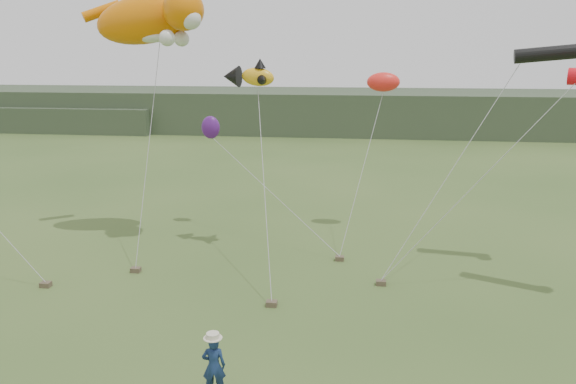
# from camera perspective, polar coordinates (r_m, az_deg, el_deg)

# --- Properties ---
(ground) EXTENTS (120.00, 120.00, 0.00)m
(ground) POSITION_cam_1_polar(r_m,az_deg,el_deg) (15.66, -4.15, -16.16)
(ground) COLOR #385123
(ground) RESTS_ON ground
(headland) EXTENTS (90.00, 13.00, 4.00)m
(headland) POSITION_cam_1_polar(r_m,az_deg,el_deg) (58.54, 1.55, 8.22)
(headland) COLOR #2D3D28
(headland) RESTS_ON ground
(festival_attendant) EXTENTS (0.60, 0.44, 1.50)m
(festival_attendant) POSITION_cam_1_polar(r_m,az_deg,el_deg) (13.81, -7.54, -17.12)
(festival_attendant) COLOR #14274D
(festival_attendant) RESTS_ON ground
(sandbag_anchors) EXTENTS (11.81, 4.59, 0.18)m
(sandbag_anchors) POSITION_cam_1_polar(r_m,az_deg,el_deg) (20.13, -5.33, -8.77)
(sandbag_anchors) COLOR brown
(sandbag_anchors) RESTS_ON ground
(cat_kite) EXTENTS (5.74, 3.07, 2.71)m
(cat_kite) POSITION_cam_1_polar(r_m,az_deg,el_deg) (24.38, -13.29, 16.86)
(cat_kite) COLOR #D76903
(cat_kite) RESTS_ON ground
(fish_kite) EXTENTS (2.20, 1.46, 1.12)m
(fish_kite) POSITION_cam_1_polar(r_m,az_deg,el_deg) (22.40, -4.07, 11.67)
(fish_kite) COLOR gold
(fish_kite) RESTS_ON ground
(misc_kites) EXTENTS (8.79, 1.13, 2.98)m
(misc_kites) POSITION_cam_1_polar(r_m,az_deg,el_deg) (25.09, 3.72, 9.56)
(misc_kites) COLOR red
(misc_kites) RESTS_ON ground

